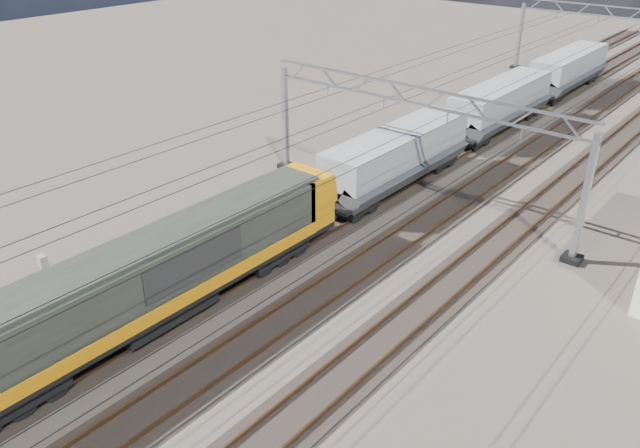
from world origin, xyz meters
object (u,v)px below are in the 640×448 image
Objects in this scene: catenary_gantry_mid at (412,144)px; hopper_wagon_lead at (397,155)px; trackside_cabinet at (43,262)px; catenary_gantry_far at (616,42)px; hopper_wagon_third at (569,68)px; locomotive at (156,275)px; hopper_wagon_mid at (501,103)px.

hopper_wagon_lead is (-2.00, 1.69, -1.67)m from catenary_gantry_mid.
catenary_gantry_mid is 14.82× the size of trackside_cabinet.
catenary_gantry_far is 6.46m from hopper_wagon_third.
catenary_gantry_mid reaches higher than hopper_wagon_third.
catenary_gantry_mid is 0.94× the size of locomotive.
hopper_wagon_mid is 9.68× the size of trackside_cabinet.
locomotive is (-2.00, -16.00, -1.58)m from catenary_gantry_mid.
hopper_wagon_lead is 20.33m from trackside_cabinet.
catenary_gantry_far is 1.53× the size of hopper_wagon_mid.
locomotive is at bearing -90.00° from hopper_wagon_mid.
hopper_wagon_third is (-2.00, -5.91, -1.67)m from catenary_gantry_far.
catenary_gantry_far reaches higher than trackside_cabinet.
hopper_wagon_third is at bearing 86.95° from trackside_cabinet.
locomotive is at bearing -90.00° from hopper_wagon_third.
catenary_gantry_far reaches higher than locomotive.
trackside_cabinet is at bearing -116.72° from catenary_gantry_mid.
catenary_gantry_mid is 36.00m from catenary_gantry_far.
hopper_wagon_lead is at bearing 139.73° from catenary_gantry_mid.
hopper_wagon_lead is 1.00× the size of hopper_wagon_mid.
catenary_gantry_far is at bearing 84.32° from hopper_wagon_mid.
hopper_wagon_mid and hopper_wagon_third have the same top height.
catenary_gantry_far is at bearing 86.66° from hopper_wagon_lead.
locomotive is at bearing -92.20° from catenary_gantry_far.
hopper_wagon_third is 9.68× the size of trackside_cabinet.
locomotive reaches higher than hopper_wagon_mid.
hopper_wagon_third is (0.00, 14.20, 0.00)m from hopper_wagon_mid.
catenary_gantry_far is 0.94× the size of locomotive.
catenary_gantry_far is at bearing 71.29° from hopper_wagon_third.
locomotive is 17.70m from hopper_wagon_lead.
catenary_gantry_mid is 1.00× the size of catenary_gantry_far.
catenary_gantry_far is at bearing 87.80° from locomotive.
locomotive is 31.90m from hopper_wagon_mid.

